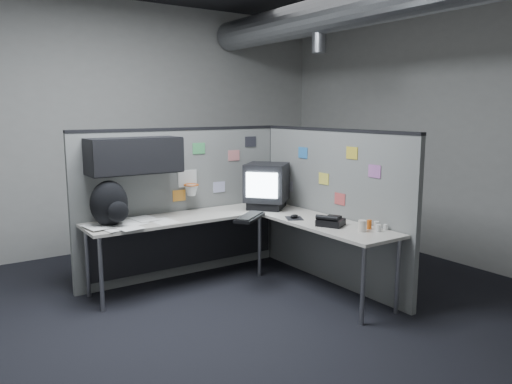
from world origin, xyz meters
TOP-DOWN VIEW (x-y plane):
  - room at (0.56, 0.00)m, footprint 5.62×5.62m
  - partition_back at (-0.25, 1.23)m, footprint 2.44×0.42m
  - partition_right at (1.10, 0.22)m, footprint 0.07×2.23m
  - desk at (0.15, 0.70)m, footprint 2.31×2.11m
  - monitor at (0.73, 0.87)m, footprint 0.62×0.62m
  - keyboard at (0.26, 0.50)m, footprint 0.48×0.42m
  - mouse at (0.64, 0.26)m, footprint 0.23×0.25m
  - phone at (0.73, -0.18)m, footprint 0.30×0.31m
  - bottles at (0.96, -0.54)m, footprint 0.15×0.17m
  - cup at (0.81, -0.51)m, footprint 0.08×0.08m
  - papers at (-0.83, 0.92)m, footprint 0.88×0.60m
  - backpack at (-1.00, 0.97)m, footprint 0.38×0.35m

SIDE VIEW (x-z plane):
  - desk at x=0.15m, z-range 0.25..0.98m
  - papers at x=-0.83m, z-range 0.73..0.75m
  - mouse at x=0.64m, z-range 0.72..0.77m
  - keyboard at x=0.26m, z-range 0.73..0.77m
  - bottles at x=0.96m, z-range 0.72..0.81m
  - phone at x=0.73m, z-range 0.72..0.83m
  - cup at x=0.81m, z-range 0.73..0.83m
  - partition_right at x=1.10m, z-range 0.00..1.63m
  - backpack at x=-1.00m, z-range 0.72..1.16m
  - monitor at x=0.73m, z-range 0.74..1.24m
  - partition_back at x=-0.25m, z-range 0.18..1.81m
  - room at x=0.56m, z-range 0.49..3.71m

